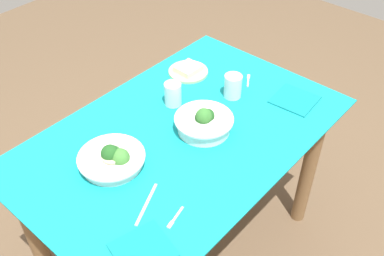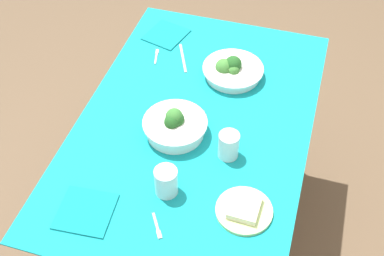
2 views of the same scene
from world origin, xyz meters
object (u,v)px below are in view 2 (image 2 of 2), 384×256
broccoli_bowl_far (232,70)px  fork_by_far_bowl (157,227)px  fork_by_near_bowl (156,56)px  napkin_folded_upper (166,35)px  table_knife_left (183,58)px  bread_side_plate (244,209)px  broccoli_bowl_near (175,125)px  water_glass_side (229,145)px  napkin_folded_lower (86,211)px  water_glass_center (166,181)px

broccoli_bowl_far → fork_by_far_bowl: 0.76m
fork_by_near_bowl → napkin_folded_upper: napkin_folded_upper is taller
napkin_folded_upper → table_knife_left: bearing=42.1°
napkin_folded_upper → bread_side_plate: bearing=33.4°
broccoli_bowl_near → water_glass_side: broccoli_bowl_near is taller
napkin_folded_upper → napkin_folded_lower: size_ratio=0.98×
broccoli_bowl_near → fork_by_near_bowl: (-0.39, -0.21, -0.04)m
broccoli_bowl_near → fork_by_near_bowl: broccoli_bowl_near is taller
fork_by_near_bowl → table_knife_left: bearing=-93.3°
broccoli_bowl_far → fork_by_near_bowl: bearing=-95.3°
broccoli_bowl_near → napkin_folded_lower: bearing=-22.6°
bread_side_plate → fork_by_far_bowl: bearing=-61.5°
broccoli_bowl_far → table_knife_left: (-0.05, -0.22, -0.03)m
napkin_folded_upper → napkin_folded_lower: (0.94, 0.05, 0.00)m
broccoli_bowl_near → napkin_folded_upper: 0.59m
water_glass_center → napkin_folded_upper: size_ratio=0.61×
fork_by_far_bowl → napkin_folded_upper: (-0.93, -0.28, 0.00)m
water_glass_side → fork_by_near_bowl: 0.61m
broccoli_bowl_near → fork_by_far_bowl: size_ratio=2.71×
water_glass_side → napkin_folded_lower: 0.52m
broccoli_bowl_near → bread_side_plate: broccoli_bowl_near is taller
broccoli_bowl_far → broccoli_bowl_near: (0.36, -0.12, 0.01)m
broccoli_bowl_far → broccoli_bowl_near: broccoli_bowl_near is taller
fork_by_near_bowl → napkin_folded_upper: (-0.15, -0.01, 0.00)m
fork_by_far_bowl → napkin_folded_upper: napkin_folded_upper is taller
broccoli_bowl_near → table_knife_left: (-0.41, -0.10, -0.04)m
fork_by_far_bowl → napkin_folded_lower: bearing=-120.0°
broccoli_bowl_near → water_glass_center: 0.26m
broccoli_bowl_far → napkin_folded_lower: bearing=-20.7°
fork_by_far_bowl → fork_by_near_bowl: 0.83m
broccoli_bowl_near → water_glass_side: 0.21m
bread_side_plate → water_glass_center: bearing=-91.4°
broccoli_bowl_far → table_knife_left: broccoli_bowl_far is taller
broccoli_bowl_near → bread_side_plate: (0.26, 0.31, -0.03)m
broccoli_bowl_far → water_glass_center: water_glass_center is taller
bread_side_plate → fork_by_far_bowl: (0.13, -0.24, -0.01)m
water_glass_side → napkin_folded_lower: (0.36, -0.37, -0.05)m
bread_side_plate → napkin_folded_lower: bread_side_plate is taller
fork_by_far_bowl → table_knife_left: same height
fork_by_near_bowl → table_knife_left: (-0.02, 0.11, -0.00)m
water_glass_side → napkin_folded_lower: water_glass_side is taller
broccoli_bowl_near → napkin_folded_lower: 0.44m
table_knife_left → napkin_folded_lower: bearing=-29.1°
fork_by_near_bowl → napkin_folded_lower: napkin_folded_lower is taller
fork_by_near_bowl → fork_by_far_bowl: bearing=-173.4°
bread_side_plate → fork_by_near_bowl: 0.83m
bread_side_plate → fork_by_near_bowl: size_ratio=1.91×
napkin_folded_upper → broccoli_bowl_near: bearing=21.8°
bread_side_plate → water_glass_center: 0.26m
bread_side_plate → water_glass_center: water_glass_center is taller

